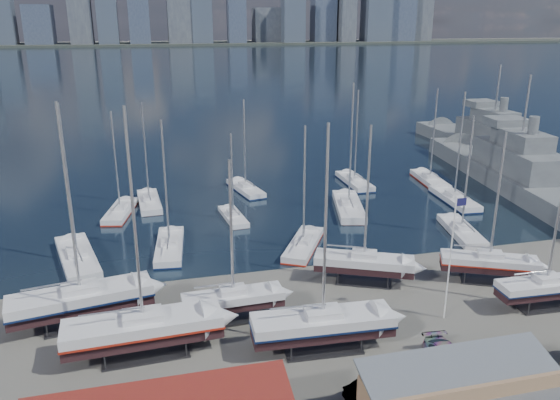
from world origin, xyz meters
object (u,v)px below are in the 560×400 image
object	(u,v)px
naval_ship_east	(516,177)
flagpole	(452,251)
sailboat_cradle_0	(81,299)
naval_ship_west	(491,147)
car_a	(259,394)

from	to	relation	value
naval_ship_east	flagpole	xyz separation A→B (m)	(-29.87, -31.36, 4.50)
sailboat_cradle_0	naval_ship_west	bearing A→B (deg)	22.95
naval_ship_west	sailboat_cradle_0	bearing A→B (deg)	123.79
naval_ship_east	car_a	distance (m)	60.76
sailboat_cradle_0	naval_ship_east	size ratio (longest dim) A/B	0.37
naval_ship_east	car_a	bearing A→B (deg)	136.59
naval_ship_west	naval_ship_east	bearing A→B (deg)	156.17
sailboat_cradle_0	flagpole	size ratio (longest dim) A/B	1.69
sailboat_cradle_0	naval_ship_west	distance (m)	81.44
sailboat_cradle_0	flagpole	distance (m)	30.45
naval_ship_west	car_a	bearing A→B (deg)	136.49
naval_ship_east	car_a	size ratio (longest dim) A/B	11.88
naval_ship_west	car_a	size ratio (longest dim) A/B	10.91
naval_ship_east	car_a	xyz separation A→B (m)	(-47.30, -38.12, -0.95)
sailboat_cradle_0	car_a	distance (m)	18.00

